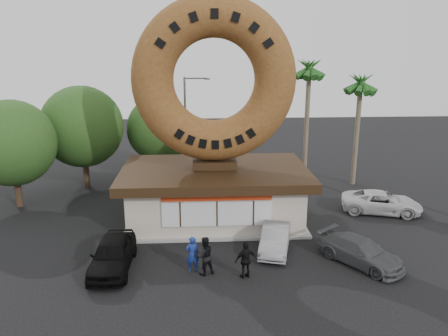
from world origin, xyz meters
TOP-DOWN VIEW (x-y plane):
  - ground at (0.00, 0.00)m, footprint 90.00×90.00m
  - donut_shop at (0.00, 5.98)m, footprint 11.20×7.20m
  - giant_donut at (0.00, 6.00)m, footprint 9.42×2.40m
  - tree_west at (-9.50, 13.00)m, footprint 6.00×6.00m
  - tree_mid at (-4.00, 15.00)m, footprint 5.20×5.20m
  - tree_far at (-13.00, 9.00)m, footprint 5.60×5.60m
  - palm_near at (7.50, 14.00)m, footprint 2.60×2.60m
  - palm_far at (11.00, 12.50)m, footprint 2.60×2.60m
  - street_lamp at (-1.86, 16.00)m, footprint 2.11×0.20m
  - person_left at (-1.32, -0.48)m, footprint 0.71×0.53m
  - person_center at (-0.75, -0.77)m, footprint 1.11×1.00m
  - person_right at (1.15, -1.22)m, footprint 1.15×0.76m
  - car_black at (-5.14, -0.01)m, footprint 1.90×4.58m
  - car_silver at (3.01, 1.55)m, footprint 2.35×4.18m
  - car_grey at (6.95, -0.19)m, footprint 4.04×4.61m
  - car_white at (10.76, 6.49)m, footprint 5.40×3.54m

SIDE VIEW (x-z plane):
  - ground at x=0.00m, z-range 0.00..0.00m
  - car_grey at x=6.95m, z-range 0.00..1.28m
  - car_silver at x=3.01m, z-range 0.00..1.31m
  - car_white at x=10.76m, z-range 0.00..1.38m
  - car_black at x=-5.14m, z-range 0.00..1.55m
  - person_left at x=-1.32m, z-range 0.00..1.79m
  - person_right at x=1.15m, z-range 0.00..1.81m
  - person_center at x=-0.75m, z-range 0.00..1.88m
  - donut_shop at x=0.00m, z-range -0.13..3.67m
  - tree_mid at x=-4.00m, z-range 0.70..7.33m
  - tree_far at x=-13.00m, z-range 0.76..7.90m
  - street_lamp at x=-1.86m, z-range 0.48..8.48m
  - tree_west at x=-9.50m, z-range 0.82..8.47m
  - palm_far at x=11.00m, z-range 3.11..11.86m
  - palm_near at x=7.50m, z-range 3.54..13.29m
  - giant_donut at x=0.00m, z-range 3.80..13.22m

